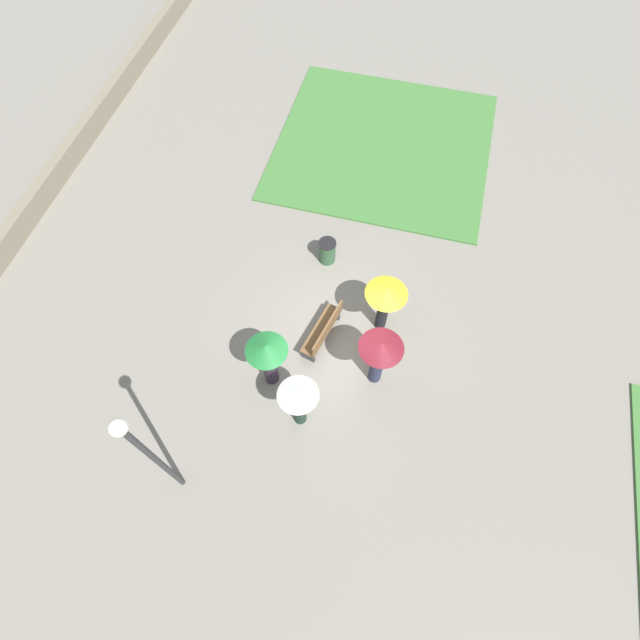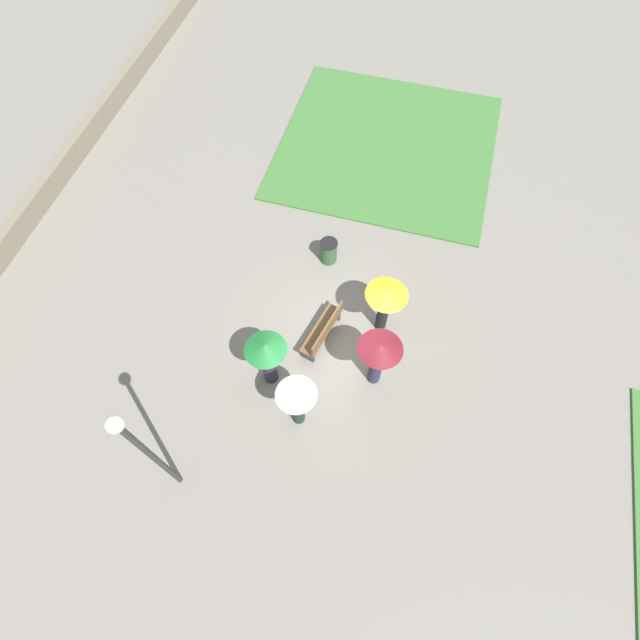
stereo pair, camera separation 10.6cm
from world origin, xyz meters
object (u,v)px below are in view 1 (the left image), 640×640
object	(u,v)px
park_bench	(324,330)
lamp_post	(146,451)
trash_bin	(327,251)
crowd_person_maroon	(380,354)
crowd_person_white	(298,400)
crowd_person_green	(268,356)
crowd_person_yellow	(385,298)

from	to	relation	value
park_bench	lamp_post	xyz separation A→B (m)	(4.52, -2.25, 2.39)
park_bench	trash_bin	xyz separation A→B (m)	(-2.59, -0.57, -0.07)
crowd_person_maroon	crowd_person_white	world-z (taller)	crowd_person_maroon
park_bench	crowd_person_green	size ratio (longest dim) A/B	0.90
park_bench	crowd_person_maroon	distance (m)	1.97
lamp_post	crowd_person_yellow	xyz separation A→B (m)	(-5.33, 3.65, -1.47)
crowd_person_yellow	crowd_person_white	xyz separation A→B (m)	(3.13, -1.39, -0.05)
park_bench	crowd_person_maroon	size ratio (longest dim) A/B	0.87
trash_bin	crowd_person_yellow	distance (m)	2.83
crowd_person_green	crowd_person_yellow	bearing A→B (deg)	-108.90
crowd_person_green	crowd_person_maroon	bearing A→B (deg)	-136.96
lamp_post	crowd_person_maroon	world-z (taller)	lamp_post
crowd_person_maroon	crowd_person_yellow	size ratio (longest dim) A/B	1.06
trash_bin	crowd_person_maroon	xyz separation A→B (m)	(3.35, 2.13, 1.01)
trash_bin	crowd_person_green	distance (m)	4.18
trash_bin	crowd_person_white	xyz separation A→B (m)	(4.92, 0.57, 0.95)
park_bench	crowd_person_yellow	bearing A→B (deg)	133.20
crowd_person_white	crowd_person_green	bearing A→B (deg)	-127.33
park_bench	crowd_person_maroon	bearing A→B (deg)	77.29
lamp_post	trash_bin	xyz separation A→B (m)	(-7.11, 1.69, -2.47)
lamp_post	crowd_person_green	xyz separation A→B (m)	(-3.06, 1.25, -1.53)
crowd_person_maroon	crowd_person_green	bearing A→B (deg)	-179.70
crowd_person_yellow	trash_bin	bearing A→B (deg)	-95.60
park_bench	trash_bin	bearing A→B (deg)	-154.51
crowd_person_maroon	lamp_post	bearing A→B (deg)	-150.37
crowd_person_maroon	crowd_person_green	xyz separation A→B (m)	(0.70, -2.56, -0.07)
crowd_person_yellow	crowd_person_green	bearing A→B (deg)	-9.91
park_bench	crowd_person_white	distance (m)	2.48
crowd_person_green	crowd_person_white	distance (m)	1.33
lamp_post	crowd_person_green	world-z (taller)	lamp_post
crowd_person_maroon	crowd_person_white	size ratio (longest dim) A/B	1.04
lamp_post	crowd_person_maroon	size ratio (longest dim) A/B	2.29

